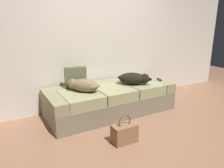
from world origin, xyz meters
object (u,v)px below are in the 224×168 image
at_px(throw_pillow, 76,77).
at_px(handbag, 124,133).
at_px(couch, 111,99).
at_px(dog_dark, 134,79).
at_px(dog_tan, 83,85).
at_px(tv_remote, 159,80).

xyz_separation_m(throw_pillow, handbag, (0.20, -1.16, -0.51)).
distance_m(couch, dog_dark, 0.53).
distance_m(dog_tan, throw_pillow, 0.27).
distance_m(dog_tan, handbag, 1.01).
bearing_deg(couch, dog_dark, -15.03).
relative_size(dog_dark, throw_pillow, 1.59).
bearing_deg(throw_pillow, dog_tan, -85.61).
distance_m(couch, dog_tan, 0.60).
height_order(dog_tan, tv_remote, dog_tan).
bearing_deg(throw_pillow, handbag, -80.12).
distance_m(dog_tan, tv_remote, 1.46).
bearing_deg(dog_tan, throw_pillow, 94.39).
height_order(couch, dog_tan, dog_tan).
bearing_deg(couch, dog_tan, -176.96).
bearing_deg(handbag, couch, 71.25).
height_order(couch, handbag, couch).
xyz_separation_m(dog_dark, tv_remote, (0.56, -0.00, -0.09)).
relative_size(throw_pillow, handbag, 0.90).
xyz_separation_m(tv_remote, handbag, (-1.27, -0.81, -0.35)).
height_order(couch, throw_pillow, throw_pillow).
xyz_separation_m(dog_tan, handbag, (0.18, -0.90, -0.44)).
bearing_deg(dog_dark, throw_pillow, 159.45).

